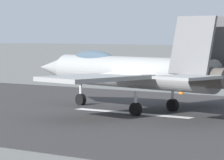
% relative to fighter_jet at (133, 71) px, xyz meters
% --- Properties ---
extents(ground_plane, '(400.00, 400.00, 0.00)m').
position_rel_fighter_jet_xyz_m(ground_plane, '(-0.42, 1.00, -2.42)').
color(ground_plane, slate).
extents(runway_strip, '(240.00, 26.00, 0.02)m').
position_rel_fighter_jet_xyz_m(runway_strip, '(-0.43, 1.00, -2.41)').
color(runway_strip, '#323030').
rests_on(runway_strip, ground).
extents(fighter_jet, '(16.87, 14.26, 5.61)m').
position_rel_fighter_jet_xyz_m(fighter_jet, '(0.00, 0.00, 0.00)').
color(fighter_jet, gray).
rests_on(fighter_jet, ground).
extents(marker_cone_mid, '(0.44, 0.44, 0.55)m').
position_rel_fighter_jet_xyz_m(marker_cone_mid, '(3.54, -11.85, -2.14)').
color(marker_cone_mid, orange).
rests_on(marker_cone_mid, ground).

